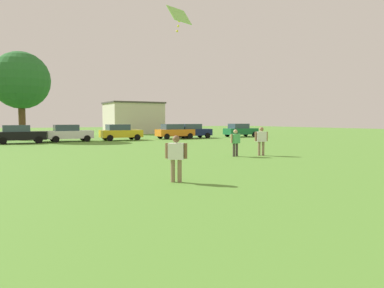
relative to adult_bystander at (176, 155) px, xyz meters
The scene contains 13 objects.
ground_plane 17.05m from the adult_bystander, 101.42° to the left, with size 160.00×160.00×0.00m, color #568C33.
adult_bystander is the anchor object (origin of this frame).
bystander_near_trees 10.39m from the adult_bystander, 33.81° to the left, with size 0.78×0.49×1.72m.
bystander_midfield 9.27m from the adult_bystander, 41.28° to the left, with size 0.75×0.37×1.59m.
kite 6.66m from the adult_bystander, 61.05° to the left, with size 1.22×0.86×1.09m.
parked_car_black_2 25.54m from the adult_bystander, 97.43° to the left, with size 4.30×2.02×1.68m.
parked_car_white_3 25.90m from the adult_bystander, 87.43° to the left, with size 4.30×2.02×1.68m.
parked_car_yellow_4 26.49m from the adult_bystander, 76.14° to the left, with size 4.30×2.02×1.68m.
parked_car_orange_5 28.73m from the adult_bystander, 63.70° to the left, with size 4.30×2.02×1.68m.
parked_car_navy_6 30.08m from the adult_bystander, 59.63° to the left, with size 4.30×2.02×1.68m.
parked_car_green_7 33.97m from the adult_bystander, 49.43° to the left, with size 4.30×2.02×1.68m.
tree_far_right 31.12m from the adult_bystander, 95.03° to the left, with size 5.92×5.92×9.22m.
house_left 45.62m from the adult_bystander, 71.86° to the left, with size 8.39×6.82×4.93m.
Camera 1 is at (-2.14, 2.35, 2.14)m, focal length 33.57 mm.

